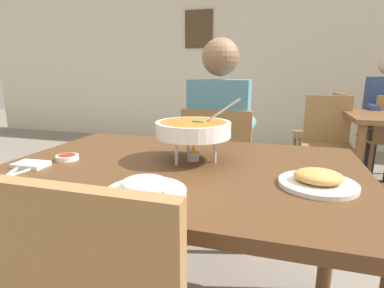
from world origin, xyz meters
The scene contains 14 objects.
cafe_rear_partition centered at (0.00, 3.79, 1.50)m, with size 10.00×0.10×3.00m, color beige.
picture_frame_hung centered at (-0.94, 3.73, 1.77)m, with size 0.44×0.03×0.56m, color #4C3823.
dining_table_main centered at (0.00, 0.00, 0.66)m, with size 1.37×0.93×0.76m.
chair_diner_main centered at (0.00, 0.75, 0.51)m, with size 0.44×0.44×0.90m.
diner_main centered at (0.00, 0.79, 0.75)m, with size 0.40×0.45×1.31m.
curry_bowl centered at (0.03, 0.07, 0.89)m, with size 0.33×0.30×0.26m.
rice_plate centered at (-0.01, -0.31, 0.78)m, with size 0.24×0.24×0.06m.
appetizer_plate centered at (0.48, -0.09, 0.78)m, with size 0.24×0.24×0.06m.
sauce_dish centered at (-0.47, -0.07, 0.77)m, with size 0.09×0.09×0.02m.
napkin_folded centered at (-0.54, -0.18, 0.77)m, with size 0.12×0.08×0.02m, color white.
fork_utensil centered at (-0.56, -0.23, 0.76)m, with size 0.01×0.17×0.01m, color silver.
spoon_utensil centered at (-0.51, -0.23, 0.76)m, with size 0.01×0.17×0.01m, color silver.
chair_bg_right centered at (0.79, 1.97, 0.51)m, with size 0.46×0.46×0.90m.
chair_bg_corner centered at (0.84, 2.44, 0.51)m, with size 0.48×0.48×0.90m.
Camera 1 is at (0.36, -1.07, 1.11)m, focal length 28.26 mm.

